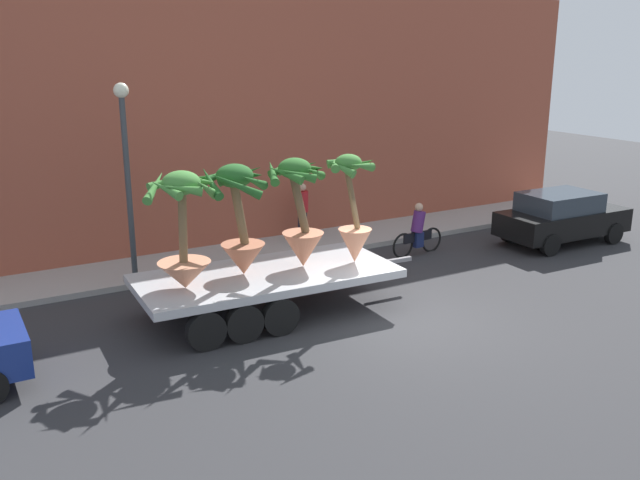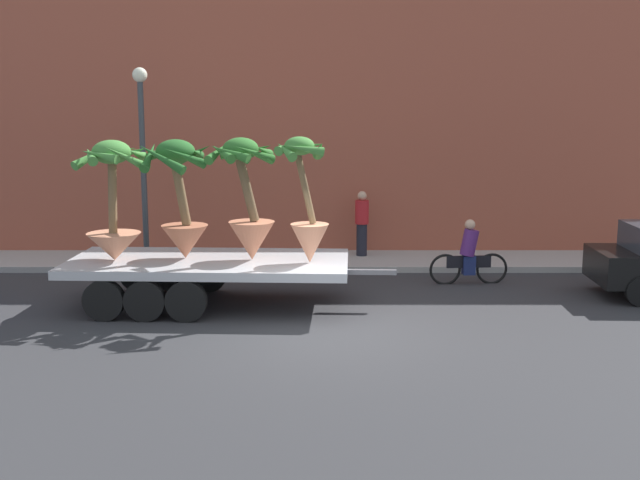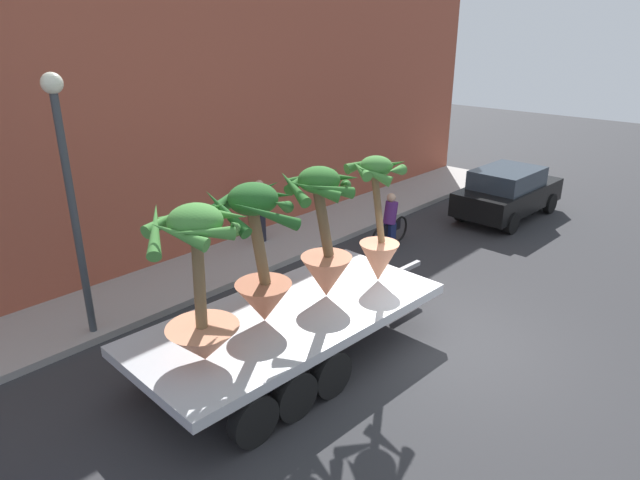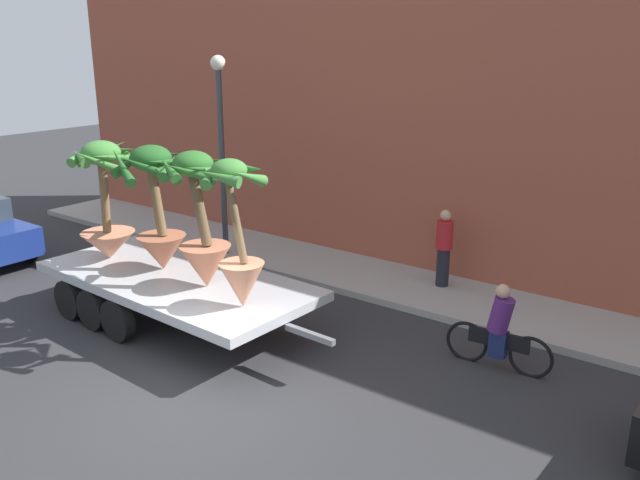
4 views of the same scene
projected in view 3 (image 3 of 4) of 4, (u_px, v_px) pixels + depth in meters
The scene contains 12 objects.
ground_plane at pixel (452, 345), 10.64m from camera, with size 60.00×60.00×0.00m, color #2D2D30.
sidewalk at pixel (243, 257), 14.45m from camera, with size 24.00×2.20×0.15m, color #A39E99.
building_facade at pixel (192, 108), 14.21m from camera, with size 24.00×1.20×7.38m, color #9E4C38.
flatbed_trailer at pixel (280, 327), 9.74m from camera, with size 6.77×2.82×0.98m.
potted_palm_rear at pixel (200, 290), 8.05m from camera, with size 1.64×1.61×2.45m.
potted_palm_middle at pixel (378, 228), 10.59m from camera, with size 1.12×1.15×2.52m.
potted_palm_front at pixel (324, 239), 9.93m from camera, with size 1.44×1.44×2.49m.
potted_palm_extra at pixel (259, 257), 9.07m from camera, with size 1.51×1.60×2.45m.
cyclist at pixel (390, 223), 15.12m from camera, with size 1.84×0.37×1.54m.
parked_car at pixel (508, 192), 17.35m from camera, with size 4.11×1.94×1.58m.
pedestrian_near_gate at pixel (260, 210), 15.01m from camera, with size 0.36×0.36×1.71m.
street_lamp at pixel (68, 176), 9.74m from camera, with size 0.36×0.36×4.83m.
Camera 3 is at (-8.48, -4.35, 5.72)m, focal length 31.40 mm.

